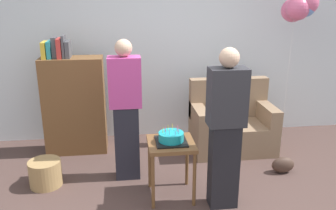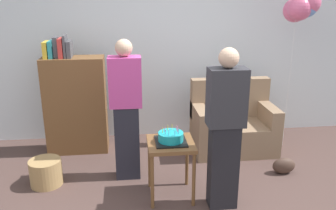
{
  "view_description": "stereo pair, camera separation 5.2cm",
  "coord_description": "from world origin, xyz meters",
  "px_view_note": "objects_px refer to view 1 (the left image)",
  "views": [
    {
      "loc": [
        -0.64,
        -3.1,
        2.11
      ],
      "look_at": [
        -0.18,
        0.49,
        0.95
      ],
      "focal_mm": 37.94,
      "sensor_mm": 36.0,
      "label": 1
    },
    {
      "loc": [
        -0.59,
        -3.1,
        2.11
      ],
      "look_at": [
        -0.18,
        0.49,
        0.95
      ],
      "focal_mm": 37.94,
      "sensor_mm": 36.0,
      "label": 2
    }
  ],
  "objects_px": {
    "side_table": "(171,151)",
    "person_blowing_candles": "(126,110)",
    "balloon_bunch": "(300,7)",
    "wicker_basket": "(45,173)",
    "birthday_cake": "(171,138)",
    "person_holding_cake": "(226,129)",
    "bookshelf": "(74,103)",
    "handbag": "(283,165)",
    "couch": "(231,125)"
  },
  "relations": [
    {
      "from": "side_table",
      "to": "person_blowing_candles",
      "type": "bearing_deg",
      "value": 133.14
    },
    {
      "from": "bookshelf",
      "to": "handbag",
      "type": "height_order",
      "value": "bookshelf"
    },
    {
      "from": "couch",
      "to": "person_blowing_candles",
      "type": "distance_m",
      "value": 1.65
    },
    {
      "from": "couch",
      "to": "handbag",
      "type": "relative_size",
      "value": 3.93
    },
    {
      "from": "bookshelf",
      "to": "handbag",
      "type": "distance_m",
      "value": 2.79
    },
    {
      "from": "side_table",
      "to": "wicker_basket",
      "type": "bearing_deg",
      "value": 164.06
    },
    {
      "from": "wicker_basket",
      "to": "handbag",
      "type": "relative_size",
      "value": 1.29
    },
    {
      "from": "wicker_basket",
      "to": "balloon_bunch",
      "type": "distance_m",
      "value": 3.74
    },
    {
      "from": "bookshelf",
      "to": "birthday_cake",
      "type": "height_order",
      "value": "bookshelf"
    },
    {
      "from": "birthday_cake",
      "to": "person_blowing_candles",
      "type": "bearing_deg",
      "value": 133.14
    },
    {
      "from": "bookshelf",
      "to": "balloon_bunch",
      "type": "height_order",
      "value": "balloon_bunch"
    },
    {
      "from": "couch",
      "to": "birthday_cake",
      "type": "xyz_separation_m",
      "value": [
        -1.0,
        -1.11,
        0.34
      ]
    },
    {
      "from": "wicker_basket",
      "to": "bookshelf",
      "type": "bearing_deg",
      "value": 74.65
    },
    {
      "from": "bookshelf",
      "to": "person_blowing_candles",
      "type": "height_order",
      "value": "person_blowing_candles"
    },
    {
      "from": "couch",
      "to": "bookshelf",
      "type": "xyz_separation_m",
      "value": [
        -2.13,
        0.19,
        0.34
      ]
    },
    {
      "from": "birthday_cake",
      "to": "wicker_basket",
      "type": "xyz_separation_m",
      "value": [
        -1.38,
        0.39,
        -0.53
      ]
    },
    {
      "from": "couch",
      "to": "person_holding_cake",
      "type": "height_order",
      "value": "person_holding_cake"
    },
    {
      "from": "couch",
      "to": "side_table",
      "type": "bearing_deg",
      "value": -131.92
    },
    {
      "from": "birthday_cake",
      "to": "balloon_bunch",
      "type": "distance_m",
      "value": 2.48
    },
    {
      "from": "person_blowing_candles",
      "to": "person_holding_cake",
      "type": "bearing_deg",
      "value": -38.65
    },
    {
      "from": "bookshelf",
      "to": "person_holding_cake",
      "type": "relative_size",
      "value": 0.97
    },
    {
      "from": "person_holding_cake",
      "to": "wicker_basket",
      "type": "distance_m",
      "value": 2.1
    },
    {
      "from": "handbag",
      "to": "wicker_basket",
      "type": "bearing_deg",
      "value": 178.76
    },
    {
      "from": "couch",
      "to": "side_table",
      "type": "distance_m",
      "value": 1.5
    },
    {
      "from": "wicker_basket",
      "to": "side_table",
      "type": "bearing_deg",
      "value": -15.94
    },
    {
      "from": "birthday_cake",
      "to": "person_blowing_candles",
      "type": "distance_m",
      "value": 0.68
    },
    {
      "from": "side_table",
      "to": "person_holding_cake",
      "type": "bearing_deg",
      "value": -24.49
    },
    {
      "from": "couch",
      "to": "birthday_cake",
      "type": "height_order",
      "value": "couch"
    },
    {
      "from": "balloon_bunch",
      "to": "birthday_cake",
      "type": "bearing_deg",
      "value": -148.11
    },
    {
      "from": "side_table",
      "to": "person_blowing_candles",
      "type": "relative_size",
      "value": 0.39
    },
    {
      "from": "couch",
      "to": "wicker_basket",
      "type": "relative_size",
      "value": 3.06
    },
    {
      "from": "bookshelf",
      "to": "balloon_bunch",
      "type": "distance_m",
      "value": 3.21
    },
    {
      "from": "person_blowing_candles",
      "to": "bookshelf",
      "type": "bearing_deg",
      "value": 127.6
    },
    {
      "from": "side_table",
      "to": "person_blowing_candles",
      "type": "distance_m",
      "value": 0.73
    },
    {
      "from": "couch",
      "to": "balloon_bunch",
      "type": "bearing_deg",
      "value": 1.91
    },
    {
      "from": "person_blowing_candles",
      "to": "wicker_basket",
      "type": "height_order",
      "value": "person_blowing_candles"
    },
    {
      "from": "person_blowing_candles",
      "to": "handbag",
      "type": "distance_m",
      "value": 2.01
    },
    {
      "from": "couch",
      "to": "wicker_basket",
      "type": "distance_m",
      "value": 2.49
    },
    {
      "from": "bookshelf",
      "to": "person_holding_cake",
      "type": "bearing_deg",
      "value": -43.2
    },
    {
      "from": "side_table",
      "to": "balloon_bunch",
      "type": "relative_size",
      "value": 0.3
    },
    {
      "from": "birthday_cake",
      "to": "side_table",
      "type": "bearing_deg",
      "value": -166.05
    },
    {
      "from": "balloon_bunch",
      "to": "wicker_basket",
      "type": "bearing_deg",
      "value": -166.97
    },
    {
      "from": "bookshelf",
      "to": "wicker_basket",
      "type": "bearing_deg",
      "value": -105.35
    },
    {
      "from": "wicker_basket",
      "to": "couch",
      "type": "bearing_deg",
      "value": 16.74
    },
    {
      "from": "handbag",
      "to": "person_blowing_candles",
      "type": "bearing_deg",
      "value": 175.5
    },
    {
      "from": "side_table",
      "to": "person_holding_cake",
      "type": "relative_size",
      "value": 0.39
    },
    {
      "from": "person_blowing_candles",
      "to": "balloon_bunch",
      "type": "distance_m",
      "value": 2.61
    },
    {
      "from": "person_blowing_candles",
      "to": "handbag",
      "type": "height_order",
      "value": "person_blowing_candles"
    },
    {
      "from": "person_holding_cake",
      "to": "balloon_bunch",
      "type": "relative_size",
      "value": 0.77
    },
    {
      "from": "person_holding_cake",
      "to": "wicker_basket",
      "type": "bearing_deg",
      "value": -25.91
    }
  ]
}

